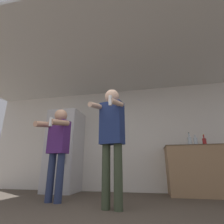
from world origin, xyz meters
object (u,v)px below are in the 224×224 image
(refrigerator, at_px, (64,150))
(bottle_short_whiskey, at_px, (190,141))
(bottle_green_wine, at_px, (204,141))
(bottle_tall_gin, at_px, (196,141))
(person_man_side, at_px, (58,143))
(person_woman_foreground, at_px, (112,133))

(refrigerator, bearing_deg, bottle_short_whiskey, -1.07)
(bottle_green_wine, distance_m, bottle_tall_gin, 0.17)
(bottle_green_wine, relative_size, bottle_tall_gin, 1.01)
(bottle_short_whiskey, height_order, person_man_side, person_man_side)
(refrigerator, xyz_separation_m, person_man_side, (0.47, -1.20, -0.01))
(person_man_side, bearing_deg, person_woman_foreground, -16.16)
(refrigerator, xyz_separation_m, bottle_green_wine, (3.16, -0.05, 0.11))
(refrigerator, relative_size, bottle_short_whiskey, 6.71)
(person_woman_foreground, relative_size, person_man_side, 1.10)
(bottle_short_whiskey, bearing_deg, person_woman_foreground, -133.67)
(bottle_green_wine, bearing_deg, person_woman_foreground, -139.03)
(refrigerator, height_order, person_woman_foreground, refrigerator)
(person_woman_foreground, bearing_deg, person_man_side, 163.84)
(bottle_short_whiskey, bearing_deg, person_man_side, -154.58)
(bottle_short_whiskey, xyz_separation_m, bottle_tall_gin, (0.12, 0.00, -0.01))
(bottle_tall_gin, xyz_separation_m, person_woman_foreground, (-1.49, -1.44, -0.04))
(bottle_short_whiskey, bearing_deg, refrigerator, 178.93)
(bottle_green_wine, xyz_separation_m, person_woman_foreground, (-1.66, -1.44, -0.03))
(bottle_tall_gin, bearing_deg, bottle_short_whiskey, 180.00)
(refrigerator, bearing_deg, bottle_green_wine, -0.97)
(refrigerator, bearing_deg, bottle_tall_gin, -1.02)
(bottle_short_whiskey, distance_m, bottle_green_wine, 0.28)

